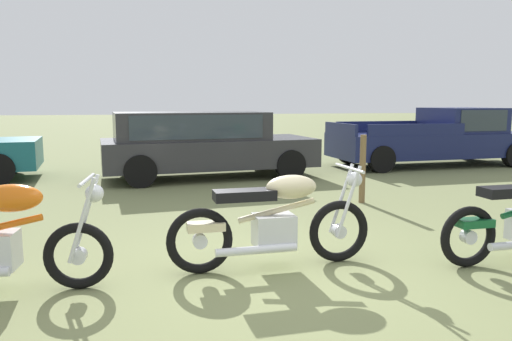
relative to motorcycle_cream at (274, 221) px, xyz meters
The scene contains 5 objects.
ground_plane 0.54m from the motorcycle_cream, 93.06° to the right, with size 120.00×120.00×0.00m, color olive.
motorcycle_cream is the anchor object (origin of this frame).
car_charcoal 6.04m from the motorcycle_cream, 90.74° to the left, with size 4.68×2.30×1.43m.
pickup_truck_navy 9.23m from the motorcycle_cream, 47.42° to the left, with size 5.23×2.11×1.49m.
fence_post_wooden 3.55m from the motorcycle_cream, 51.22° to the left, with size 0.10×0.10×1.12m, color brown.
Camera 1 is at (-1.21, -4.36, 1.66)m, focal length 34.47 mm.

